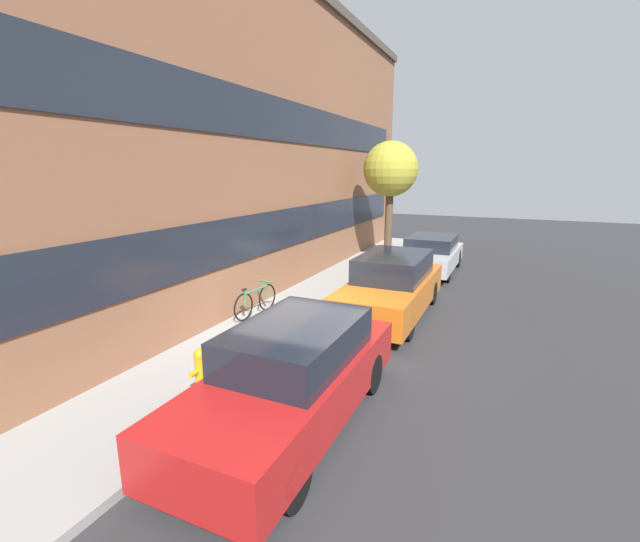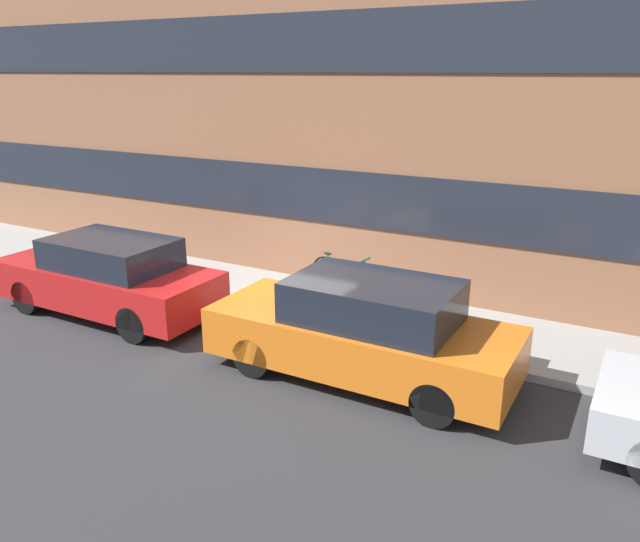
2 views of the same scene
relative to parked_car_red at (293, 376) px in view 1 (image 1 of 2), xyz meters
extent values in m
plane|color=#2B2B2D|center=(2.83, 1.05, -0.74)|extent=(56.00, 56.00, 0.00)
cube|color=gray|center=(2.83, 2.19, -0.67)|extent=(28.00, 2.28, 0.13)
cube|color=brown|center=(2.83, 3.78, 3.72)|extent=(28.00, 0.90, 8.91)
cube|color=#1E232D|center=(2.83, 3.31, 1.22)|extent=(25.76, 0.04, 1.10)
cube|color=#1E232D|center=(2.83, 3.31, 4.16)|extent=(25.76, 0.04, 1.10)
cube|color=#AD1919|center=(-0.04, 0.00, -0.14)|extent=(4.43, 1.67, 0.70)
cube|color=black|center=(0.13, 0.00, 0.48)|extent=(2.30, 1.47, 0.54)
cylinder|color=black|center=(-1.42, -0.75, -0.41)|extent=(0.64, 0.18, 0.64)
cylinder|color=black|center=(-1.42, 0.75, -0.41)|extent=(0.64, 0.18, 0.64)
cylinder|color=black|center=(1.33, -0.75, -0.41)|extent=(0.64, 0.18, 0.64)
cylinder|color=black|center=(1.33, 0.75, -0.41)|extent=(0.64, 0.18, 0.64)
cube|color=#D16619|center=(5.20, 0.00, -0.15)|extent=(4.56, 1.73, 0.71)
cube|color=black|center=(5.38, 0.00, 0.51)|extent=(2.37, 1.52, 0.59)
cylinder|color=black|center=(3.78, -0.77, -0.43)|extent=(0.62, 0.18, 0.62)
cylinder|color=black|center=(3.78, 0.77, -0.43)|extent=(0.62, 0.18, 0.62)
cylinder|color=black|center=(6.61, -0.77, -0.43)|extent=(0.62, 0.18, 0.62)
cylinder|color=black|center=(6.61, 0.77, -0.43)|extent=(0.62, 0.18, 0.62)
cube|color=#B2B5BA|center=(10.44, 0.00, -0.20)|extent=(4.02, 1.79, 0.57)
cube|color=black|center=(10.60, 0.00, 0.31)|extent=(2.09, 1.58, 0.46)
cylinder|color=black|center=(9.19, -0.81, -0.41)|extent=(0.66, 0.18, 0.66)
cylinder|color=black|center=(9.19, 0.81, -0.41)|extent=(0.66, 0.18, 0.66)
cylinder|color=black|center=(11.69, -0.81, -0.41)|extent=(0.66, 0.18, 0.66)
cylinder|color=black|center=(11.69, 0.81, -0.41)|extent=(0.66, 0.18, 0.66)
cylinder|color=gold|center=(0.03, 1.68, -0.58)|extent=(0.29, 0.29, 0.04)
cylinder|color=gold|center=(0.03, 1.68, -0.30)|extent=(0.20, 0.20, 0.52)
sphere|color=gold|center=(0.03, 1.68, 0.00)|extent=(0.21, 0.21, 0.21)
cylinder|color=gold|center=(-0.15, 1.68, -0.25)|extent=(0.16, 0.08, 0.08)
cylinder|color=gold|center=(0.21, 1.68, -0.25)|extent=(0.16, 0.08, 0.08)
torus|color=black|center=(3.93, 2.83, -0.27)|extent=(0.67, 0.10, 0.67)
torus|color=black|center=(3.01, 2.92, -0.27)|extent=(0.67, 0.10, 0.67)
cylinder|color=#33723F|center=(3.47, 2.88, 0.03)|extent=(0.87, 0.14, 0.06)
cylinder|color=#33723F|center=(3.06, 2.91, -0.08)|extent=(0.06, 0.06, 0.38)
cylinder|color=#33723F|center=(3.91, 2.84, -0.08)|extent=(0.06, 0.06, 0.38)
ellipsoid|color=black|center=(3.06, 2.91, 0.14)|extent=(0.21, 0.10, 0.05)
cylinder|color=#33723F|center=(3.91, 2.84, 0.14)|extent=(0.09, 0.44, 0.05)
cylinder|color=brown|center=(10.99, 1.73, 0.86)|extent=(0.29, 0.29, 2.93)
sphere|color=olive|center=(10.99, 1.73, 2.89)|extent=(2.03, 2.03, 2.03)
camera|label=1|loc=(-4.89, -2.65, 2.84)|focal=24.00mm
camera|label=2|loc=(8.78, -7.68, 3.66)|focal=35.00mm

